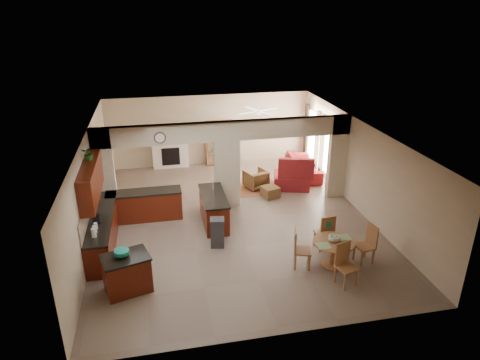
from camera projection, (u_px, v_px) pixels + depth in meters
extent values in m
plane|color=#766351|center=(233.00, 219.00, 13.02)|extent=(10.00, 10.00, 0.00)
plane|color=white|center=(232.00, 130.00, 11.94)|extent=(10.00, 10.00, 0.00)
plane|color=beige|center=(209.00, 130.00, 17.00)|extent=(8.00, 0.00, 8.00)
plane|color=beige|center=(282.00, 276.00, 7.96)|extent=(8.00, 0.00, 8.00)
plane|color=beige|center=(90.00, 188.00, 11.74)|extent=(0.00, 10.00, 10.00)
plane|color=beige|center=(360.00, 167.00, 13.22)|extent=(0.00, 10.00, 10.00)
cube|color=beige|center=(104.00, 174.00, 12.70)|extent=(0.60, 0.25, 2.80)
cube|color=beige|center=(227.00, 174.00, 13.50)|extent=(0.80, 0.25, 2.20)
cube|color=beige|center=(337.00, 157.00, 14.07)|extent=(0.60, 0.25, 2.80)
cube|color=beige|center=(226.00, 131.00, 12.96)|extent=(8.00, 0.25, 0.60)
cube|color=#451B07|center=(103.00, 232.00, 11.45)|extent=(0.60, 3.20, 0.86)
cube|color=black|center=(101.00, 217.00, 11.27)|extent=(0.62, 3.22, 0.05)
cube|color=tan|center=(88.00, 207.00, 11.10)|extent=(0.02, 3.20, 0.55)
cube|color=#451B07|center=(145.00, 206.00, 12.89)|extent=(2.20, 0.60, 0.86)
cube|color=black|center=(144.00, 192.00, 12.71)|extent=(2.22, 0.62, 0.05)
cube|color=#451B07|center=(91.00, 181.00, 10.85)|extent=(0.35, 2.40, 0.90)
cube|color=#451B07|center=(214.00, 210.00, 12.66)|extent=(0.65, 1.80, 0.86)
cube|color=black|center=(213.00, 196.00, 12.48)|extent=(0.70, 1.85, 0.05)
cube|color=silver|center=(218.00, 223.00, 11.89)|extent=(0.58, 0.04, 0.70)
cylinder|color=#502C1A|center=(160.00, 138.00, 12.47)|extent=(0.34, 0.03, 0.34)
cube|color=#9B6038|center=(255.00, 188.00, 15.14)|extent=(1.60, 1.30, 0.01)
cube|color=white|center=(170.00, 154.00, 16.89)|extent=(1.40, 0.28, 1.10)
cube|color=black|center=(171.00, 157.00, 16.78)|extent=(0.70, 0.04, 0.70)
cube|color=white|center=(170.00, 140.00, 16.64)|extent=(1.60, 0.35, 0.10)
cube|color=brown|center=(219.00, 143.00, 17.10)|extent=(1.00, 0.32, 1.80)
cube|color=white|center=(329.00, 150.00, 15.37)|extent=(0.02, 0.90, 1.90)
cube|color=white|center=(313.00, 136.00, 16.91)|extent=(0.02, 0.90, 1.90)
cube|color=white|center=(320.00, 146.00, 16.20)|extent=(0.02, 0.70, 2.10)
cube|color=#3D1B18|center=(335.00, 155.00, 14.82)|extent=(0.10, 0.28, 2.30)
cube|color=#3D1B18|center=(322.00, 145.00, 15.91)|extent=(0.10, 0.28, 2.30)
cube|color=#3D1B18|center=(317.00, 141.00, 16.36)|extent=(0.10, 0.28, 2.30)
cube|color=#3D1B18|center=(306.00, 132.00, 17.44)|extent=(0.10, 0.28, 2.30)
cylinder|color=white|center=(259.00, 111.00, 15.02)|extent=(1.00, 1.00, 0.10)
cube|color=#451B07|center=(127.00, 274.00, 9.67)|extent=(1.14, 0.94, 0.84)
cube|color=black|center=(125.00, 258.00, 9.50)|extent=(1.20, 1.00, 0.05)
cylinder|color=#148972|center=(122.00, 253.00, 9.47)|extent=(0.33, 0.33, 0.15)
cube|color=#2E2E31|center=(217.00, 234.00, 11.45)|extent=(0.40, 0.36, 0.76)
cylinder|color=brown|center=(334.00, 242.00, 10.47)|extent=(1.02, 1.02, 0.04)
cylinder|color=brown|center=(333.00, 254.00, 10.60)|extent=(0.15, 0.15, 0.66)
cylinder|color=brown|center=(332.00, 265.00, 10.72)|extent=(0.52, 0.52, 0.06)
cylinder|color=#5DB426|center=(334.00, 238.00, 10.46)|extent=(0.28, 0.28, 0.15)
imported|color=maroon|center=(303.00, 166.00, 16.27)|extent=(2.45, 1.16, 0.69)
cube|color=maroon|center=(291.00, 181.00, 15.18)|extent=(1.44, 1.28, 0.49)
imported|color=maroon|center=(256.00, 179.00, 15.08)|extent=(0.92, 0.93, 0.66)
cube|color=maroon|center=(270.00, 192.00, 14.43)|extent=(0.63, 0.63, 0.37)
imported|color=#1C4312|center=(89.00, 153.00, 10.89)|extent=(0.40, 0.36, 0.38)
cube|color=brown|center=(324.00, 233.00, 11.34)|extent=(0.47, 0.47, 0.05)
cube|color=brown|center=(326.00, 237.00, 11.62)|extent=(0.04, 0.04, 0.44)
cube|color=brown|center=(314.00, 239.00, 11.53)|extent=(0.04, 0.04, 0.44)
cube|color=brown|center=(332.00, 243.00, 11.33)|extent=(0.04, 0.04, 0.44)
cube|color=brown|center=(320.00, 245.00, 11.23)|extent=(0.04, 0.04, 0.44)
cube|color=brown|center=(328.00, 226.00, 11.06)|extent=(0.42, 0.09, 0.55)
cube|color=#148972|center=(329.00, 225.00, 11.01)|extent=(0.14, 0.03, 0.14)
cube|color=brown|center=(365.00, 246.00, 10.72)|extent=(0.48, 0.48, 0.05)
cube|color=brown|center=(354.00, 252.00, 10.90)|extent=(0.04, 0.04, 0.44)
cube|color=brown|center=(362.00, 259.00, 10.61)|extent=(0.04, 0.04, 0.44)
cube|color=brown|center=(365.00, 250.00, 11.01)|extent=(0.04, 0.04, 0.44)
cube|color=brown|center=(373.00, 256.00, 10.72)|extent=(0.04, 0.04, 0.44)
cube|color=brown|center=(372.00, 235.00, 10.67)|extent=(0.11, 0.42, 0.55)
cube|color=#148972|center=(373.00, 232.00, 10.65)|extent=(0.03, 0.14, 0.14)
cube|color=brown|center=(347.00, 268.00, 9.86)|extent=(0.52, 0.52, 0.05)
cube|color=brown|center=(345.00, 282.00, 9.74)|extent=(0.04, 0.04, 0.44)
cube|color=brown|center=(356.00, 278.00, 9.88)|extent=(0.04, 0.04, 0.44)
cube|color=brown|center=(335.00, 274.00, 10.02)|extent=(0.04, 0.04, 0.44)
cube|color=brown|center=(347.00, 270.00, 10.16)|extent=(0.04, 0.04, 0.44)
cube|color=brown|center=(342.00, 253.00, 9.90)|extent=(0.41, 0.16, 0.55)
cube|color=#148972|center=(342.00, 250.00, 9.89)|extent=(0.14, 0.05, 0.14)
cube|color=brown|center=(303.00, 251.00, 10.53)|extent=(0.53, 0.53, 0.05)
cube|color=brown|center=(309.00, 263.00, 10.45)|extent=(0.04, 0.04, 0.44)
cube|color=brown|center=(309.00, 255.00, 10.76)|extent=(0.04, 0.04, 0.44)
cube|color=brown|center=(295.00, 262.00, 10.48)|extent=(0.04, 0.04, 0.44)
cube|color=brown|center=(295.00, 255.00, 10.79)|extent=(0.04, 0.04, 0.44)
cube|color=brown|center=(295.00, 240.00, 10.43)|extent=(0.16, 0.41, 0.55)
cube|color=#148972|center=(295.00, 237.00, 10.41)|extent=(0.05, 0.14, 0.14)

